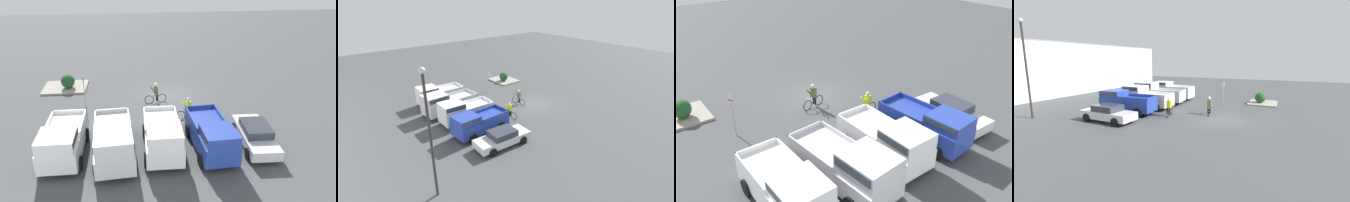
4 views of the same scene
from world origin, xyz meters
TOP-DOWN VIEW (x-y plane):
  - ground_plane at (0.00, 0.00)m, footprint 80.00×80.00m
  - sedan_0 at (-4.46, 8.08)m, footprint 2.06×4.71m
  - pickup_truck_0 at (-1.68, 8.57)m, footprint 2.39×5.10m
  - pickup_truck_1 at (1.15, 8.42)m, footprint 2.31×5.11m
  - pickup_truck_2 at (3.91, 8.77)m, footprint 2.61×5.69m
  - pickup_truck_3 at (6.74, 8.30)m, footprint 2.29×4.88m
  - cyclist_0 at (1.03, 1.44)m, footprint 1.72×0.53m
  - cyclist_1 at (-0.99, 4.44)m, footprint 1.85×0.54m
  - fire_lane_sign at (6.33, 1.57)m, footprint 0.16×0.28m
  - lamppost at (-6.36, 14.67)m, footprint 0.36×0.36m
  - curb_island at (8.51, -2.42)m, footprint 3.62×2.98m
  - shrub at (8.21, -2.16)m, footprint 1.15×1.15m

SIDE VIEW (x-z plane):
  - ground_plane at x=0.00m, z-range 0.00..0.00m
  - curb_island at x=8.51m, z-range 0.00..0.15m
  - sedan_0 at x=-4.46m, z-range 0.02..1.38m
  - shrub at x=8.21m, z-range 0.15..1.30m
  - cyclist_1 at x=-0.99m, z-range -0.03..1.65m
  - cyclist_0 at x=1.03m, z-range -0.01..1.68m
  - pickup_truck_0 at x=-1.68m, z-range 0.06..2.16m
  - pickup_truck_3 at x=6.74m, z-range 0.04..2.21m
  - pickup_truck_1 at x=1.15m, z-range 0.03..2.27m
  - pickup_truck_2 at x=3.91m, z-range 0.03..2.34m
  - fire_lane_sign at x=6.33m, z-range 0.26..2.82m
  - lamppost at x=-6.36m, z-range 0.61..8.70m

